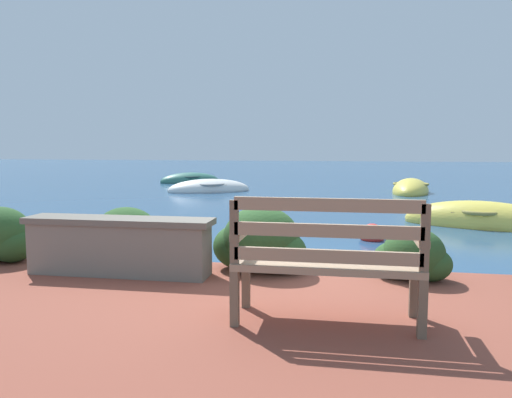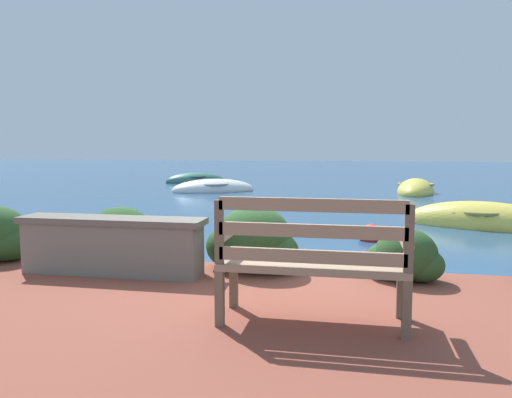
% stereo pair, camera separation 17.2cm
% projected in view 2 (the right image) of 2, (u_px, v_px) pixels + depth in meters
% --- Properties ---
extents(ground_plane, '(80.00, 80.00, 0.00)m').
position_uv_depth(ground_plane, '(259.00, 284.00, 5.37)').
color(ground_plane, navy).
extents(park_bench, '(1.35, 0.48, 0.93)m').
position_uv_depth(park_bench, '(312.00, 258.00, 3.52)').
color(park_bench, brown).
rests_on(park_bench, patio_terrace).
extents(stone_wall, '(1.89, 0.39, 0.57)m').
position_uv_depth(stone_wall, '(112.00, 245.00, 4.95)').
color(stone_wall, slate).
rests_on(stone_wall, patio_terrace).
extents(hedge_clump_left, '(0.91, 0.65, 0.62)m').
position_uv_depth(hedge_clump_left, '(120.00, 239.00, 5.37)').
color(hedge_clump_left, '#284C23').
rests_on(hedge_clump_left, patio_terrace).
extents(hedge_clump_centre, '(0.98, 0.70, 0.66)m').
position_uv_depth(hedge_clump_centre, '(252.00, 243.00, 5.06)').
color(hedge_clump_centre, '#284C23').
rests_on(hedge_clump_centre, patio_terrace).
extents(hedge_clump_right, '(0.73, 0.53, 0.50)m').
position_uv_depth(hedge_clump_right, '(405.00, 258.00, 4.72)').
color(hedge_clump_right, '#284C23').
rests_on(hedge_clump_right, patio_terrace).
extents(rowboat_nearest, '(2.88, 1.76, 0.82)m').
position_uv_depth(rowboat_nearest, '(483.00, 223.00, 9.08)').
color(rowboat_nearest, '#DBC64C').
rests_on(rowboat_nearest, ground_plane).
extents(rowboat_mid, '(2.89, 2.29, 0.71)m').
position_uv_depth(rowboat_mid, '(213.00, 190.00, 15.93)').
color(rowboat_mid, silver).
rests_on(rowboat_mid, ground_plane).
extents(rowboat_far, '(1.53, 2.78, 0.79)m').
position_uv_depth(rowboat_far, '(416.00, 191.00, 15.40)').
color(rowboat_far, '#DBC64C').
rests_on(rowboat_far, ground_plane).
extents(rowboat_outer, '(2.51, 2.06, 0.69)m').
position_uv_depth(rowboat_outer, '(195.00, 181.00, 19.69)').
color(rowboat_outer, '#336B5B').
rests_on(rowboat_outer, ground_plane).
extents(mooring_buoy, '(0.42, 0.42, 0.38)m').
position_uv_depth(mooring_buoy, '(371.00, 236.00, 7.85)').
color(mooring_buoy, red).
rests_on(mooring_buoy, ground_plane).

